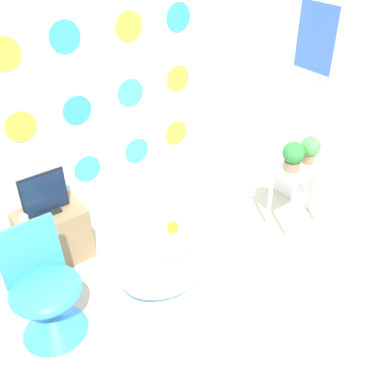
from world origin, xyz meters
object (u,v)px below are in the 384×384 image
(potted_plant_left, at_px, (293,155))
(potted_plant_right, at_px, (310,148))
(tv, at_px, (45,196))
(bathtub, at_px, (171,260))
(vase, at_px, (25,224))
(chair, at_px, (49,303))

(potted_plant_left, relative_size, potted_plant_right, 1.05)
(tv, bearing_deg, bathtub, -54.43)
(tv, relative_size, vase, 2.22)
(chair, relative_size, tv, 2.29)
(bathtub, bearing_deg, chair, 171.57)
(tv, relative_size, potted_plant_left, 1.41)
(chair, height_order, vase, chair)
(tv, height_order, vase, tv)
(bathtub, bearing_deg, potted_plant_right, -2.40)
(bathtub, xyz_separation_m, potted_plant_left, (1.19, -0.05, 0.50))
(chair, distance_m, potted_plant_right, 2.33)
(vase, bearing_deg, potted_plant_right, -18.62)
(potted_plant_left, distance_m, potted_plant_right, 0.19)
(chair, relative_size, vase, 5.08)
(tv, bearing_deg, vase, -148.88)
(vase, height_order, potted_plant_left, potted_plant_left)
(chair, distance_m, tv, 0.82)
(chair, xyz_separation_m, vase, (0.10, 0.54, 0.27))
(bathtub, xyz_separation_m, potted_plant_right, (1.39, -0.06, 0.50))
(potted_plant_left, xyz_separation_m, potted_plant_right, (0.19, -0.01, 0.00))
(bathtub, bearing_deg, tv, 125.57)
(potted_plant_left, bearing_deg, potted_plant_right, -2.85)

